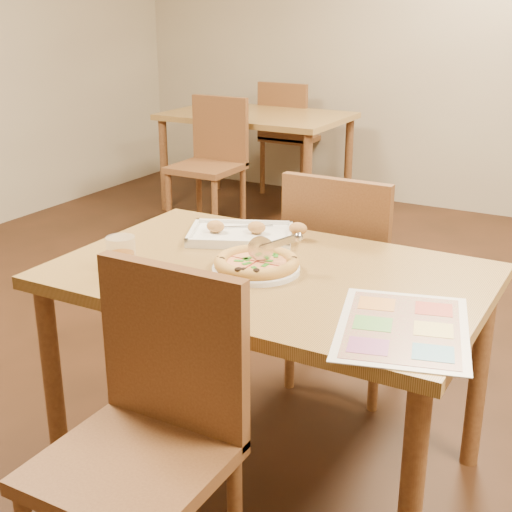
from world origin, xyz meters
The scene contains 13 objects.
room centered at (0.00, 0.00, 1.35)m, with size 7.00×7.00×7.00m.
dining_table centered at (0.00, 0.00, 0.63)m, with size 1.30×0.85×0.72m.
chair_near centered at (0.00, -0.60, 0.57)m, with size 0.42×0.42×0.47m.
chair_far centered at (0.00, 0.60, 0.57)m, with size 0.42×0.42×0.47m.
bg_table centered at (-1.60, 2.80, 0.63)m, with size 1.30×0.85×0.72m.
bg_chair_near centered at (-1.60, 2.20, 0.57)m, with size 0.42×0.42×0.47m.
bg_chair_far centered at (-1.60, 3.30, 0.57)m, with size 0.42×0.42×0.47m.
plate centered at (-0.03, -0.03, 0.73)m, with size 0.27×0.27×0.01m, color white.
pizza centered at (-0.03, -0.03, 0.75)m, with size 0.26×0.26×0.04m.
pizza_cutter centered at (0.01, 0.00, 0.81)m, with size 0.15×0.07×0.09m.
appetizer_tray centered at (-0.22, 0.23, 0.74)m, with size 0.42×0.36×0.06m.
glass_tumbler centered at (-0.39, -0.23, 0.77)m, with size 0.09×0.09×0.11m.
menu centered at (0.49, -0.20, 0.72)m, with size 0.32×0.45×0.01m, color silver.
Camera 1 is at (0.96, -1.80, 1.50)m, focal length 50.00 mm.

